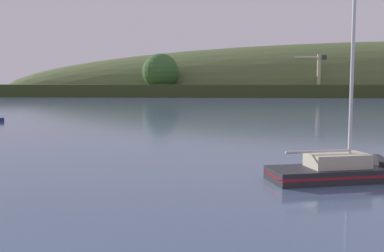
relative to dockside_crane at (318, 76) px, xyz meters
The scene contains 2 objects.
dockside_crane is the anchor object (origin of this frame).
sailboat_near_mooring 163.26m from the dockside_crane, 95.90° to the right, with size 8.19×5.14×13.29m.
Camera 1 is at (6.14, -9.05, 5.14)m, focal length 42.13 mm.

